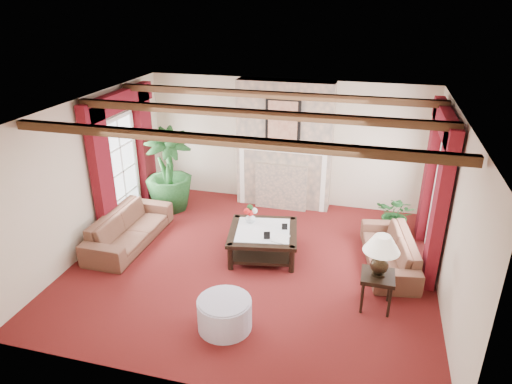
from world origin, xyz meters
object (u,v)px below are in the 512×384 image
(potted_palm, at_px, (170,187))
(side_table, at_px, (376,291))
(coffee_table, at_px, (263,242))
(ottoman, at_px, (225,314))
(sofa_right, at_px, (390,246))
(sofa_left, at_px, (128,223))

(potted_palm, relative_size, side_table, 3.48)
(coffee_table, bearing_deg, ottoman, -101.38)
(coffee_table, xyz_separation_m, ottoman, (-0.05, -2.01, -0.02))
(side_table, bearing_deg, sofa_right, 81.29)
(ottoman, bearing_deg, side_table, 26.36)
(potted_palm, xyz_separation_m, side_table, (4.36, -2.36, -0.21))
(potted_palm, xyz_separation_m, coffee_table, (2.39, -1.35, -0.25))
(sofa_right, relative_size, potted_palm, 1.00)
(sofa_right, distance_m, ottoman, 3.15)
(side_table, bearing_deg, potted_palm, 151.54)
(sofa_right, xyz_separation_m, potted_palm, (-4.55, 1.11, 0.12))
(sofa_right, bearing_deg, potted_palm, -112.87)
(coffee_table, relative_size, side_table, 2.10)
(sofa_left, height_order, coffee_table, sofa_left)
(sofa_right, height_order, side_table, sofa_right)
(sofa_right, relative_size, ottoman, 2.58)
(sofa_right, bearing_deg, coffee_table, -92.94)
(coffee_table, distance_m, ottoman, 2.01)
(sofa_left, relative_size, potted_palm, 1.06)
(sofa_right, xyz_separation_m, side_table, (-0.19, -1.25, -0.09))
(coffee_table, bearing_deg, sofa_right, -3.90)
(side_table, bearing_deg, sofa_left, 169.90)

